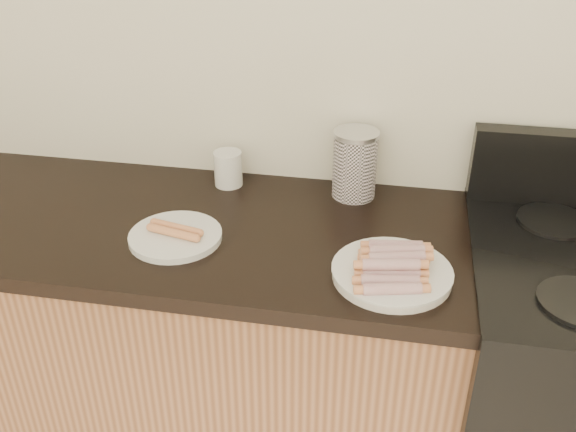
% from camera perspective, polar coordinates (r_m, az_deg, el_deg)
% --- Properties ---
extents(wall_back, '(4.00, 0.04, 2.60)m').
position_cam_1_polar(wall_back, '(1.72, 3.50, 15.24)').
color(wall_back, silver).
rests_on(wall_back, ground).
extents(cabinet_base, '(2.20, 0.59, 0.86)m').
position_cam_1_polar(cabinet_base, '(2.08, -18.35, -10.77)').
color(cabinet_base, brown).
rests_on(cabinet_base, floor).
extents(counter_slab, '(2.20, 0.62, 0.04)m').
position_cam_1_polar(counter_slab, '(1.83, -20.57, 0.03)').
color(counter_slab, black).
rests_on(counter_slab, cabinet_base).
extents(burner_far_left, '(0.18, 0.18, 0.01)m').
position_cam_1_polar(burner_far_left, '(1.75, 22.54, -0.40)').
color(burner_far_left, black).
rests_on(burner_far_left, stove).
extents(main_plate, '(0.33, 0.33, 0.02)m').
position_cam_1_polar(main_plate, '(1.45, 9.20, -5.14)').
color(main_plate, white).
rests_on(main_plate, counter_slab).
extents(side_plate, '(0.29, 0.29, 0.02)m').
position_cam_1_polar(side_plate, '(1.60, -9.97, -1.79)').
color(side_plate, white).
rests_on(side_plate, counter_slab).
extents(hotdog_pile, '(0.13, 0.22, 0.05)m').
position_cam_1_polar(hotdog_pile, '(1.44, 9.29, -4.19)').
color(hotdog_pile, maroon).
rests_on(hotdog_pile, main_plate).
extents(plain_sausages, '(0.13, 0.07, 0.02)m').
position_cam_1_polar(plain_sausages, '(1.59, -10.03, -1.23)').
color(plain_sausages, '#B26F3F').
rests_on(plain_sausages, side_plate).
extents(canister, '(0.12, 0.12, 0.19)m').
position_cam_1_polar(canister, '(1.74, 5.96, 4.62)').
color(canister, silver).
rests_on(canister, counter_slab).
extents(mug, '(0.10, 0.10, 0.10)m').
position_cam_1_polar(mug, '(1.82, -5.35, 4.22)').
color(mug, white).
rests_on(mug, counter_slab).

